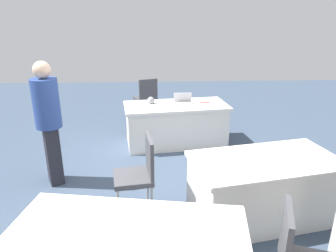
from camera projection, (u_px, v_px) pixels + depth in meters
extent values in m
plane|color=#3D4C60|center=(157.00, 189.00, 4.24)|extent=(14.40, 14.40, 0.00)
cube|color=silver|center=(176.00, 106.00, 5.54)|extent=(1.91, 1.06, 0.05)
cube|color=silver|center=(176.00, 125.00, 5.66)|extent=(1.84, 1.02, 0.69)
cube|color=silver|center=(127.00, 233.00, 2.32)|extent=(1.91, 1.12, 0.05)
cube|color=silver|center=(266.00, 161.00, 3.45)|extent=(1.77, 1.16, 0.05)
cube|color=silver|center=(263.00, 190.00, 3.58)|extent=(1.70, 1.12, 0.69)
cube|color=#47474C|center=(286.00, 237.00, 2.23)|extent=(0.18, 0.41, 0.45)
cylinder|color=#9E9993|center=(135.00, 108.00, 7.16)|extent=(0.03, 0.03, 0.43)
cylinder|color=#9E9993|center=(150.00, 106.00, 7.30)|extent=(0.03, 0.03, 0.43)
cylinder|color=#9E9993|center=(140.00, 113.00, 6.83)|extent=(0.03, 0.03, 0.43)
cylinder|color=#9E9993|center=(156.00, 111.00, 6.98)|extent=(0.03, 0.03, 0.43)
cube|color=#47474C|center=(145.00, 99.00, 6.98)|extent=(0.57, 0.57, 0.06)
cube|color=#47474C|center=(148.00, 89.00, 6.73)|extent=(0.40, 0.19, 0.45)
cylinder|color=#9E9993|center=(118.00, 207.00, 3.48)|extent=(0.03, 0.03, 0.44)
cylinder|color=#9E9993|center=(117.00, 190.00, 3.83)|extent=(0.03, 0.03, 0.44)
cylinder|color=#9E9993|center=(152.00, 203.00, 3.55)|extent=(0.03, 0.03, 0.44)
cylinder|color=#9E9993|center=(148.00, 186.00, 3.90)|extent=(0.03, 0.03, 0.44)
cube|color=#47474C|center=(133.00, 178.00, 3.60)|extent=(0.50, 0.50, 0.06)
cube|color=#47474C|center=(150.00, 156.00, 3.55)|extent=(0.10, 0.42, 0.45)
cube|color=#26262D|center=(53.00, 155.00, 4.31)|extent=(0.28, 0.33, 0.83)
cylinder|color=#2D478C|center=(46.00, 103.00, 4.06)|extent=(0.45, 0.45, 0.65)
sphere|color=beige|center=(42.00, 70.00, 3.91)|extent=(0.22, 0.22, 0.22)
cube|color=silver|center=(183.00, 105.00, 5.46)|extent=(0.32, 0.23, 0.02)
cube|color=#B7B7BC|center=(183.00, 97.00, 5.56)|extent=(0.31, 0.08, 0.19)
sphere|color=gray|center=(151.00, 100.00, 5.56)|extent=(0.13, 0.13, 0.13)
cube|color=red|center=(205.00, 102.00, 5.65)|extent=(0.18, 0.07, 0.01)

